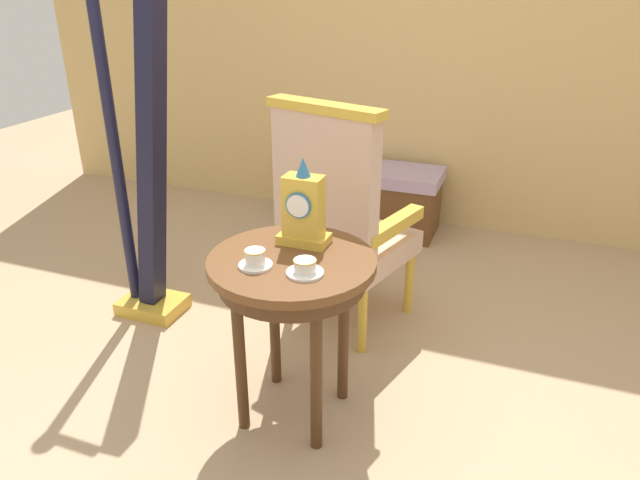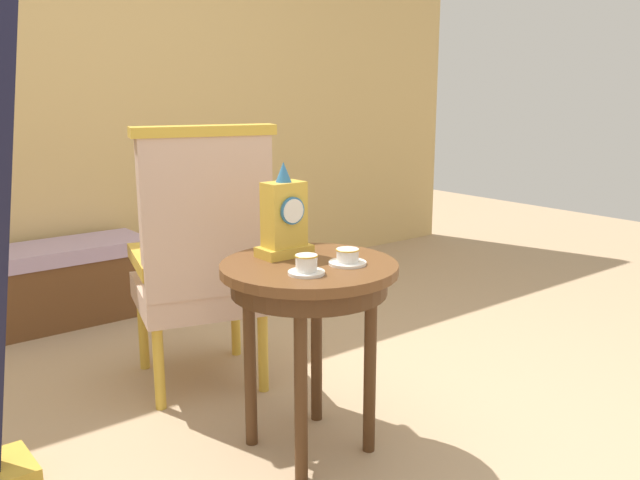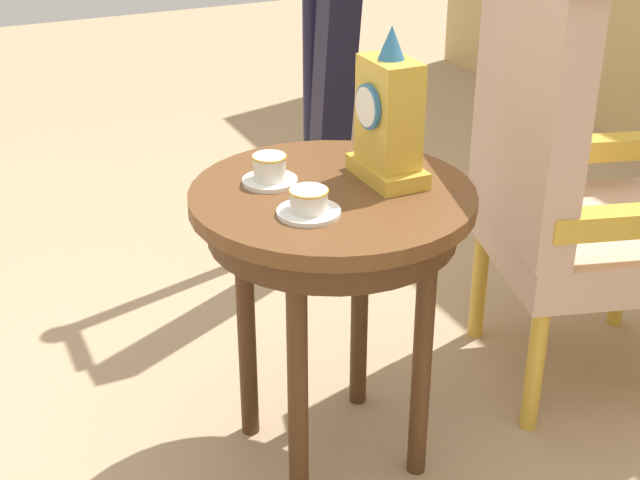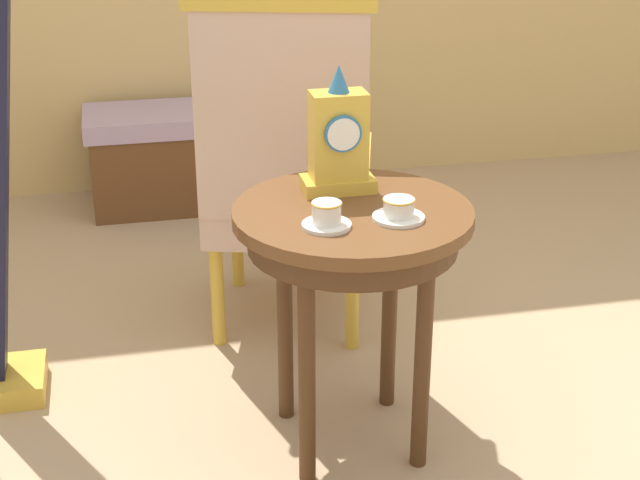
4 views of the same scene
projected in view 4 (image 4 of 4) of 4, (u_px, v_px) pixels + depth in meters
ground_plane at (367, 440)px, 2.70m from camera, size 10.00×10.00×0.00m
side_table at (352, 241)px, 2.46m from camera, size 0.62×0.62×0.70m
teacup_left at (327, 216)px, 2.30m from camera, size 0.12×0.12×0.06m
teacup_right at (399, 210)px, 2.35m from camera, size 0.13×0.13×0.06m
mantel_clock at (338, 142)px, 2.49m from camera, size 0.19×0.11×0.34m
armchair at (286, 164)px, 3.06m from camera, size 0.67×0.66×1.14m
window_bench at (193, 156)px, 4.30m from camera, size 0.93×0.40×0.44m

